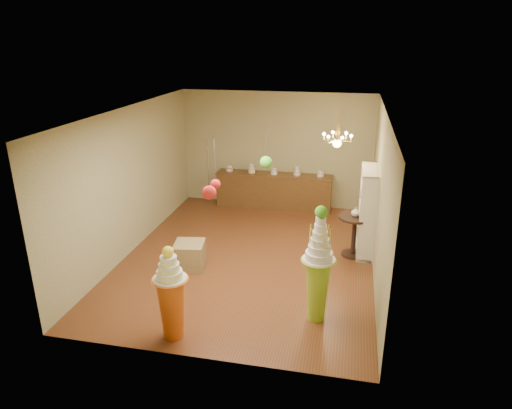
% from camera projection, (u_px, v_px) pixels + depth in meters
% --- Properties ---
extents(floor, '(6.50, 6.50, 0.00)m').
position_uv_depth(floor, '(249.00, 256.00, 9.48)').
color(floor, '#5C3119').
rests_on(floor, ground).
extents(ceiling, '(6.50, 6.50, 0.00)m').
position_uv_depth(ceiling, '(248.00, 111.00, 8.43)').
color(ceiling, white).
rests_on(ceiling, ground).
extents(wall_back, '(5.00, 0.04, 3.00)m').
position_uv_depth(wall_back, '(276.00, 150.00, 11.94)').
color(wall_back, '#99966B').
rests_on(wall_back, ground).
extents(wall_front, '(5.00, 0.04, 3.00)m').
position_uv_depth(wall_front, '(194.00, 264.00, 5.97)').
color(wall_front, '#99966B').
rests_on(wall_front, ground).
extents(wall_left, '(0.04, 6.50, 3.00)m').
position_uv_depth(wall_left, '(131.00, 180.00, 9.44)').
color(wall_left, '#99966B').
rests_on(wall_left, ground).
extents(wall_right, '(0.04, 6.50, 3.00)m').
position_uv_depth(wall_right, '(380.00, 197.00, 8.47)').
color(wall_right, '#99966B').
rests_on(wall_right, ground).
extents(pedestal_green, '(0.59, 0.59, 1.95)m').
position_uv_depth(pedestal_green, '(318.00, 276.00, 7.13)').
color(pedestal_green, '#90BC29').
rests_on(pedestal_green, floor).
extents(pedestal_orange, '(0.60, 0.60, 1.51)m').
position_uv_depth(pedestal_orange, '(171.00, 300.00, 6.76)').
color(pedestal_orange, '#D05A18').
rests_on(pedestal_orange, floor).
extents(burlap_riser, '(0.66, 0.66, 0.52)m').
position_uv_depth(burlap_riser, '(190.00, 255.00, 8.95)').
color(burlap_riser, olive).
rests_on(burlap_riser, floor).
extents(sideboard, '(3.04, 0.54, 1.16)m').
position_uv_depth(sideboard, '(274.00, 190.00, 12.03)').
color(sideboard, '#55371A').
rests_on(sideboard, floor).
extents(shelving_unit, '(0.33, 1.20, 1.80)m').
position_uv_depth(shelving_unit, '(367.00, 211.00, 9.44)').
color(shelving_unit, beige).
rests_on(shelving_unit, floor).
extents(round_table, '(0.78, 0.78, 0.88)m').
position_uv_depth(round_table, '(354.00, 230.00, 9.33)').
color(round_table, black).
rests_on(round_table, floor).
extents(vase, '(0.23, 0.23, 0.19)m').
position_uv_depth(vase, '(356.00, 212.00, 9.19)').
color(vase, beige).
rests_on(vase, round_table).
extents(pom_red_left, '(0.20, 0.20, 0.87)m').
position_uv_depth(pom_red_left, '(209.00, 192.00, 6.41)').
color(pom_red_left, '#383028').
rests_on(pom_red_left, ceiling).
extents(pom_green_mid, '(0.19, 0.19, 0.69)m').
position_uv_depth(pom_green_mid, '(266.00, 162.00, 7.32)').
color(pom_green_mid, '#383028').
rests_on(pom_green_mid, ceiling).
extents(pom_red_right, '(0.15, 0.15, 0.79)m').
position_uv_depth(pom_red_right, '(215.00, 184.00, 6.63)').
color(pom_red_right, '#383028').
rests_on(pom_red_right, ceiling).
extents(chandelier, '(0.72, 0.72, 0.85)m').
position_uv_depth(chandelier, '(337.00, 141.00, 9.28)').
color(chandelier, '#EAC152').
rests_on(chandelier, ceiling).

